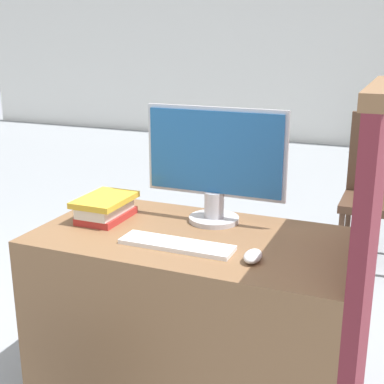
{
  "coord_description": "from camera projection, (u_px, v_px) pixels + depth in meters",
  "views": [
    {
      "loc": [
        0.72,
        -1.41,
        1.44
      ],
      "look_at": [
        0.01,
        0.29,
        0.9
      ],
      "focal_mm": 50.0,
      "sensor_mm": 36.0,
      "label": 1
    }
  ],
  "objects": [
    {
      "name": "mouse",
      "position": [
        253.0,
        256.0,
        1.76
      ],
      "size": [
        0.06,
        0.1,
        0.04
      ],
      "color": "silver",
      "rests_on": "desk"
    },
    {
      "name": "keyboard",
      "position": [
        177.0,
        245.0,
        1.89
      ],
      "size": [
        0.41,
        0.11,
        0.02
      ],
      "color": "white",
      "rests_on": "desk"
    },
    {
      "name": "book_stack",
      "position": [
        105.0,
        208.0,
        2.16
      ],
      "size": [
        0.18,
        0.26,
        0.09
      ],
      "color": "#B72D28",
      "rests_on": "desk"
    },
    {
      "name": "carrel_divider",
      "position": [
        363.0,
        276.0,
        1.8
      ],
      "size": [
        0.07,
        0.66,
        1.3
      ],
      "color": "maroon",
      "rests_on": "ground_plane"
    },
    {
      "name": "wall_back",
      "position": [
        363.0,
        39.0,
        6.86
      ],
      "size": [
        12.0,
        0.06,
        2.8
      ],
      "color": "white",
      "rests_on": "ground_plane"
    },
    {
      "name": "monitor",
      "position": [
        215.0,
        163.0,
        2.08
      ],
      "size": [
        0.57,
        0.2,
        0.46
      ],
      "color": "#B7B7BC",
      "rests_on": "desk"
    },
    {
      "name": "desk",
      "position": [
        193.0,
        321.0,
        2.1
      ],
      "size": [
        1.19,
        0.64,
        0.72
      ],
      "color": "brown",
      "rests_on": "ground_plane"
    },
    {
      "name": "far_chair",
      "position": [
        380.0,
        184.0,
        3.46
      ],
      "size": [
        0.44,
        0.44,
        0.96
      ],
      "rotation": [
        0.0,
        0.0,
        0.6
      ],
      "color": "#4C3323",
      "rests_on": "ground_plane"
    }
  ]
}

